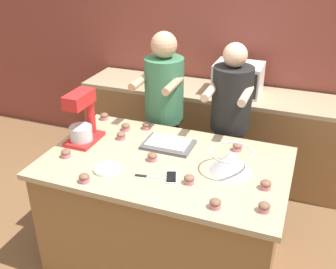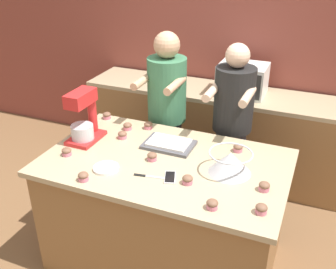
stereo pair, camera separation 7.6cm
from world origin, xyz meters
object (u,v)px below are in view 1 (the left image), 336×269
(stand_mixer, at_px, (82,120))
(cupcake_6, at_px, (126,127))
(cupcake_5, at_px, (189,179))
(cupcake_10, at_px, (152,157))
(baking_tray, at_px, (168,144))
(cupcake_8, at_px, (104,116))
(small_plate, at_px, (107,169))
(cell_phone, at_px, (171,177))
(knife, at_px, (149,177))
(mixing_bowl, at_px, (231,161))
(cupcake_9, at_px, (121,136))
(person_left, at_px, (164,119))
(cupcake_7, at_px, (264,207))
(microwave_oven, at_px, (238,79))
(cupcake_11, at_px, (266,185))
(cupcake_2, at_px, (147,126))
(person_right, at_px, (229,132))
(cupcake_0, at_px, (66,153))
(cupcake_1, at_px, (84,178))
(cupcake_4, at_px, (215,203))
(cupcake_3, at_px, (237,147))

(stand_mixer, xyz_separation_m, cupcake_6, (0.21, 0.28, -0.15))
(cupcake_5, distance_m, cupcake_10, 0.38)
(baking_tray, distance_m, cupcake_8, 0.73)
(small_plate, bearing_deg, cell_phone, 8.42)
(small_plate, relative_size, knife, 0.80)
(mixing_bowl, xyz_separation_m, cupcake_9, (-0.90, 0.16, -0.05))
(mixing_bowl, relative_size, knife, 1.34)
(person_left, bearing_deg, cupcake_7, -45.87)
(cupcake_6, relative_size, cupcake_7, 1.00)
(mixing_bowl, height_order, microwave_oven, microwave_oven)
(person_left, relative_size, cupcake_5, 23.50)
(cupcake_11, bearing_deg, cell_phone, -170.48)
(cupcake_2, relative_size, cupcake_11, 1.00)
(cell_phone, xyz_separation_m, cupcake_10, (-0.20, 0.16, 0.02))
(person_left, xyz_separation_m, cupcake_11, (1.01, -0.83, 0.07))
(person_right, bearing_deg, knife, -107.94)
(cupcake_0, bearing_deg, cupcake_10, 16.30)
(microwave_oven, bearing_deg, cupcake_2, -117.31)
(stand_mixer, relative_size, cupcake_8, 5.77)
(cupcake_0, distance_m, cupcake_11, 1.40)
(person_left, distance_m, baking_tray, 0.59)
(cell_phone, distance_m, cupcake_5, 0.13)
(person_left, height_order, small_plate, person_left)
(cupcake_5, height_order, cupcake_11, same)
(cupcake_2, bearing_deg, cupcake_10, -61.78)
(cupcake_8, height_order, cupcake_9, same)
(cupcake_0, xyz_separation_m, cupcake_11, (1.39, 0.11, 0.00))
(cupcake_11, bearing_deg, small_plate, -170.95)
(cupcake_0, bearing_deg, microwave_oven, 61.77)
(knife, distance_m, cupcake_1, 0.42)
(stand_mixer, relative_size, microwave_oven, 0.88)
(mixing_bowl, relative_size, cupcake_0, 4.23)
(baking_tray, relative_size, cupcake_8, 5.33)
(baking_tray, bearing_deg, small_plate, -120.00)
(person_right, xyz_separation_m, cupcake_4, (0.17, -1.13, 0.10))
(cupcake_6, height_order, cupcake_10, same)
(cupcake_4, bearing_deg, cupcake_6, 142.20)
(person_left, height_order, cupcake_6, person_left)
(stand_mixer, xyz_separation_m, mixing_bowl, (1.15, -0.03, -0.10))
(cupcake_7, relative_size, cupcake_8, 1.00)
(small_plate, height_order, cupcake_9, cupcake_9)
(cupcake_0, xyz_separation_m, cupcake_10, (0.60, 0.17, 0.00))
(cupcake_0, relative_size, cupcake_3, 1.00)
(small_plate, height_order, cupcake_6, cupcake_6)
(cupcake_2, relative_size, cupcake_8, 1.00)
(cell_phone, bearing_deg, cupcake_3, 58.05)
(cell_phone, height_order, knife, cell_phone)
(knife, distance_m, cupcake_0, 0.66)
(cell_phone, xyz_separation_m, cupcake_5, (0.13, -0.01, 0.02))
(cupcake_0, bearing_deg, cupcake_4, -9.34)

